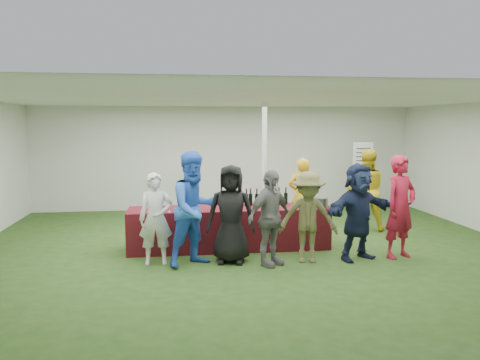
{
  "coord_description": "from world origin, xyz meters",
  "views": [
    {
      "loc": [
        -1.28,
        -8.31,
        2.26
      ],
      "look_at": [
        -0.18,
        -0.04,
        1.25
      ],
      "focal_mm": 35.0,
      "sensor_mm": 36.0,
      "label": 1
    }
  ],
  "objects": [
    {
      "name": "ground",
      "position": [
        0.0,
        0.0,
        0.0
      ],
      "size": [
        60.0,
        60.0,
        0.0
      ],
      "primitive_type": "plane",
      "color": "#284719",
      "rests_on": "ground"
    },
    {
      "name": "tent",
      "position": [
        0.5,
        1.2,
        1.35
      ],
      "size": [
        10.0,
        10.0,
        10.0
      ],
      "color": "white",
      "rests_on": "ground"
    },
    {
      "name": "serving_table",
      "position": [
        -0.38,
        -0.04,
        0.38
      ],
      "size": [
        3.6,
        0.8,
        0.75
      ],
      "primitive_type": "cube",
      "color": "maroon",
      "rests_on": "ground"
    },
    {
      "name": "wine_bottles",
      "position": [
        0.31,
        0.12,
        0.87
      ],
      "size": [
        0.82,
        0.14,
        0.32
      ],
      "color": "black",
      "rests_on": "serving_table"
    },
    {
      "name": "wine_glasses",
      "position": [
        -0.83,
        -0.3,
        0.86
      ],
      "size": [
        2.82,
        0.13,
        0.16
      ],
      "color": "silver",
      "rests_on": "serving_table"
    },
    {
      "name": "water_bottle",
      "position": [
        -0.3,
        0.04,
        0.85
      ],
      "size": [
        0.07,
        0.07,
        0.23
      ],
      "color": "silver",
      "rests_on": "serving_table"
    },
    {
      "name": "bar_towel",
      "position": [
        1.25,
        0.01,
        0.77
      ],
      "size": [
        0.25,
        0.18,
        0.03
      ],
      "primitive_type": "cube",
      "color": "white",
      "rests_on": "serving_table"
    },
    {
      "name": "dump_bucket",
      "position": [
        1.28,
        -0.26,
        0.84
      ],
      "size": [
        0.23,
        0.23,
        0.18
      ],
      "primitive_type": "cylinder",
      "color": "slate",
      "rests_on": "serving_table"
    },
    {
      "name": "wine_list_sign",
      "position": [
        3.24,
        2.66,
        1.32
      ],
      "size": [
        0.5,
        0.03,
        1.8
      ],
      "color": "slate",
      "rests_on": "ground"
    },
    {
      "name": "staff_pourer",
      "position": [
        1.23,
        0.9,
        0.78
      ],
      "size": [
        0.65,
        0.52,
        1.57
      ],
      "primitive_type": "imported",
      "rotation": [
        0.0,
        0.0,
        2.86
      ],
      "color": "gold",
      "rests_on": "ground"
    },
    {
      "name": "staff_back",
      "position": [
        2.66,
        1.03,
        0.86
      ],
      "size": [
        0.94,
        0.8,
        1.72
      ],
      "primitive_type": "imported",
      "rotation": [
        0.0,
        0.0,
        2.95
      ],
      "color": "gold",
      "rests_on": "ground"
    },
    {
      "name": "customer_0",
      "position": [
        -1.64,
        -0.82,
        0.74
      ],
      "size": [
        0.54,
        0.35,
        1.48
      ],
      "primitive_type": "imported",
      "rotation": [
        0.0,
        0.0,
        0.0
      ],
      "color": "silver",
      "rests_on": "ground"
    },
    {
      "name": "customer_1",
      "position": [
        -1.02,
        -0.97,
        0.91
      ],
      "size": [
        1.11,
        1.04,
        1.82
      ],
      "primitive_type": "imported",
      "rotation": [
        0.0,
        0.0,
        0.52
      ],
      "color": "blue",
      "rests_on": "ground"
    },
    {
      "name": "customer_2",
      "position": [
        -0.44,
        -0.9,
        0.8
      ],
      "size": [
        0.87,
        0.66,
        1.6
      ],
      "primitive_type": "imported",
      "rotation": [
        0.0,
        0.0,
        -0.2
      ],
      "color": "black",
      "rests_on": "ground"
    },
    {
      "name": "customer_3",
      "position": [
        0.15,
        -1.14,
        0.77
      ],
      "size": [
        0.96,
        0.83,
        1.54
      ],
      "primitive_type": "imported",
      "rotation": [
        0.0,
        0.0,
        0.61
      ],
      "color": "slate",
      "rests_on": "ground"
    },
    {
      "name": "customer_4",
      "position": [
        0.81,
        -1.05,
        0.74
      ],
      "size": [
        1.05,
        0.72,
        1.49
      ],
      "primitive_type": "imported",
      "rotation": [
        0.0,
        0.0,
        -0.18
      ],
      "color": "brown",
      "rests_on": "ground"
    },
    {
      "name": "customer_5",
      "position": [
        1.67,
        -1.02,
        0.81
      ],
      "size": [
        1.57,
        1.01,
        1.62
      ],
      "primitive_type": "imported",
      "rotation": [
        0.0,
        0.0,
        0.39
      ],
      "color": "#161F3A",
      "rests_on": "ground"
    },
    {
      "name": "customer_6",
      "position": [
        2.42,
        -1.0,
        0.87
      ],
      "size": [
        0.74,
        0.63,
        1.73
      ],
      "primitive_type": "imported",
      "rotation": [
        0.0,
        0.0,
        0.4
      ],
      "color": "#A5162E",
      "rests_on": "ground"
    }
  ]
}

